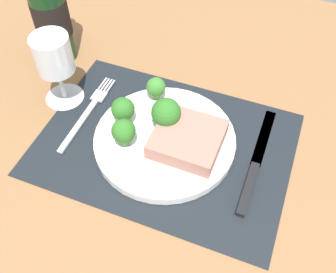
{
  "coord_description": "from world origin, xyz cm",
  "views": [
    {
      "loc": [
        15.55,
        -38.34,
        53.73
      ],
      "look_at": [
        0.45,
        0.37,
        1.9
      ],
      "focal_mm": 41.93,
      "sensor_mm": 36.0,
      "label": 1
    }
  ],
  "objects_px": {
    "plate": "(165,140)",
    "steak": "(187,140)",
    "fork": "(88,112)",
    "wine_bottle": "(50,11)",
    "wine_glass": "(54,59)",
    "knife": "(255,167)"
  },
  "relations": [
    {
      "from": "plate",
      "to": "steak",
      "type": "bearing_deg",
      "value": -2.89
    },
    {
      "from": "fork",
      "to": "wine_bottle",
      "type": "bearing_deg",
      "value": 135.56
    },
    {
      "from": "steak",
      "to": "wine_glass",
      "type": "height_order",
      "value": "wine_glass"
    },
    {
      "from": "steak",
      "to": "plate",
      "type": "bearing_deg",
      "value": 177.11
    },
    {
      "from": "fork",
      "to": "wine_bottle",
      "type": "xyz_separation_m",
      "value": [
        -0.13,
        0.13,
        0.1
      ]
    },
    {
      "from": "plate",
      "to": "knife",
      "type": "relative_size",
      "value": 1.05
    },
    {
      "from": "plate",
      "to": "fork",
      "type": "height_order",
      "value": "plate"
    },
    {
      "from": "plate",
      "to": "fork",
      "type": "distance_m",
      "value": 0.16
    },
    {
      "from": "fork",
      "to": "wine_glass",
      "type": "height_order",
      "value": "wine_glass"
    },
    {
      "from": "steak",
      "to": "wine_glass",
      "type": "xyz_separation_m",
      "value": [
        -0.26,
        0.04,
        0.06
      ]
    },
    {
      "from": "fork",
      "to": "knife",
      "type": "height_order",
      "value": "knife"
    },
    {
      "from": "knife",
      "to": "steak",
      "type": "bearing_deg",
      "value": -177.27
    },
    {
      "from": "fork",
      "to": "wine_glass",
      "type": "relative_size",
      "value": 1.38
    },
    {
      "from": "plate",
      "to": "fork",
      "type": "relative_size",
      "value": 1.25
    },
    {
      "from": "wine_glass",
      "to": "wine_bottle",
      "type": "bearing_deg",
      "value": 124.14
    },
    {
      "from": "steak",
      "to": "fork",
      "type": "relative_size",
      "value": 0.57
    },
    {
      "from": "knife",
      "to": "wine_glass",
      "type": "bearing_deg",
      "value": 174.44
    },
    {
      "from": "steak",
      "to": "wine_glass",
      "type": "bearing_deg",
      "value": 171.7
    },
    {
      "from": "fork",
      "to": "knife",
      "type": "bearing_deg",
      "value": -2.35
    },
    {
      "from": "plate",
      "to": "wine_bottle",
      "type": "bearing_deg",
      "value": 153.99
    },
    {
      "from": "plate",
      "to": "steak",
      "type": "height_order",
      "value": "steak"
    },
    {
      "from": "steak",
      "to": "wine_bottle",
      "type": "height_order",
      "value": "wine_bottle"
    }
  ]
}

